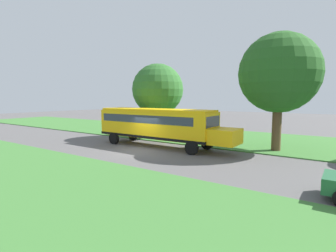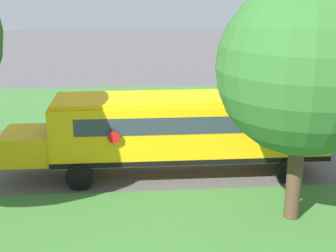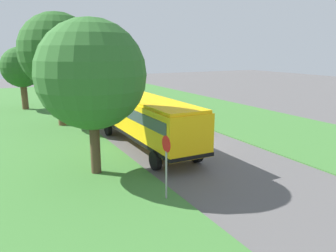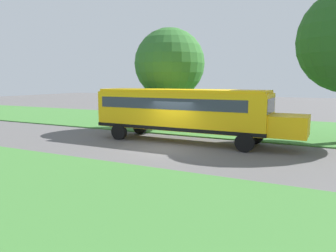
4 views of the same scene
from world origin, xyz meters
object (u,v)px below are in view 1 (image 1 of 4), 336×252
stop_sign (116,120)px  school_bus (158,124)px  oak_tree_beside_bus (158,90)px  oak_tree_roadside_mid (277,73)px

stop_sign → school_bus: bearing=72.1°
school_bus → oak_tree_beside_bus: bearing=-143.0°
oak_tree_beside_bus → stop_sign: size_ratio=2.74×
oak_tree_roadside_mid → stop_sign: size_ratio=3.25×
oak_tree_roadside_mid → stop_sign: oak_tree_roadside_mid is taller
school_bus → stop_sign: 7.71m
oak_tree_beside_bus → oak_tree_roadside_mid: bearing=87.2°
oak_tree_beside_bus → oak_tree_roadside_mid: (0.56, 11.53, 1.10)m
oak_tree_roadside_mid → school_bus: bearing=-67.0°
oak_tree_beside_bus → stop_sign: bearing=-67.2°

